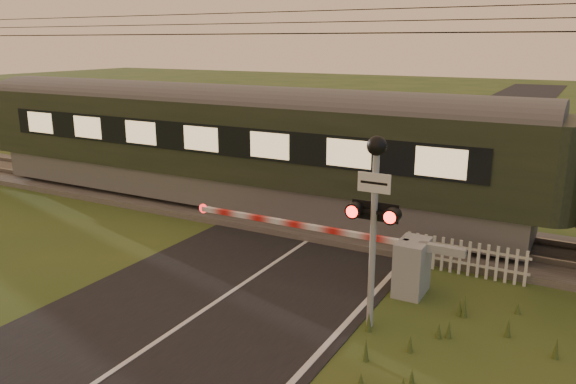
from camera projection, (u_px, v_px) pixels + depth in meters
The scene contains 7 objects.
ground at pixel (198, 315), 11.20m from camera, with size 160.00×160.00×0.00m, color #2F491C.
road at pixel (191, 320), 11.00m from camera, with size 6.00×140.00×0.03m.
track_bed at pixel (332, 223), 16.69m from camera, with size 140.00×3.40×0.39m.
overhead_wires at pixel (337, 25), 15.22m from camera, with size 120.00×0.62×0.62m.
boom_gate at pixel (400, 262), 12.16m from camera, with size 6.75×0.93×1.23m.
crossing_signal at pixel (375, 199), 10.12m from camera, with size 0.94×0.37×3.69m.
picket_fence at pixel (464, 258), 13.03m from camera, with size 2.87×0.07×0.84m.
Camera 1 is at (6.47, -8.06, 5.29)m, focal length 35.00 mm.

